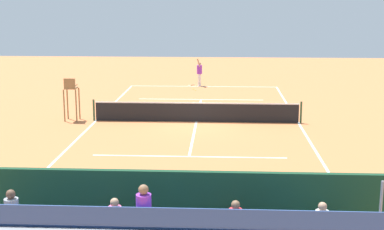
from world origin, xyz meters
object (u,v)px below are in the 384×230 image
object	(u,v)px
tennis_ball_near	(193,89)
tennis_net	(196,112)
courtside_bench	(263,218)
tennis_player	(199,71)
tennis_racket	(190,85)
umpire_chair	(71,95)
tennis_ball_far	(195,90)

from	to	relation	value
tennis_ball_near	tennis_net	bearing A→B (deg)	93.90
courtside_bench	tennis_player	xyz separation A→B (m)	(2.59, -24.44, 0.46)
tennis_player	tennis_racket	size ratio (longest dim) A/B	3.55
umpire_chair	tennis_racket	size ratio (longest dim) A/B	3.94
tennis_player	tennis_net	bearing A→B (deg)	91.57
umpire_chair	tennis_racket	bearing A→B (deg)	-114.60
tennis_racket	tennis_ball_far	distance (m)	2.08
umpire_chair	tennis_ball_far	world-z (taller)	umpire_chair
tennis_player	tennis_ball_far	world-z (taller)	tennis_player
umpire_chair	tennis_player	xyz separation A→B (m)	(-5.89, -11.21, -0.30)
umpire_chair	courtside_bench	distance (m)	15.73
umpire_chair	tennis_ball_near	xyz separation A→B (m)	(-5.54, -9.75, -1.28)
tennis_racket	tennis_ball_near	world-z (taller)	tennis_ball_near
tennis_net	tennis_ball_far	size ratio (longest dim) A/B	156.06
courtside_bench	tennis_ball_near	distance (m)	23.17
tennis_net	tennis_player	world-z (taller)	tennis_player
umpire_chair	tennis_ball_far	bearing A→B (deg)	-121.43
tennis_player	tennis_ball_near	size ratio (longest dim) A/B	29.18
tennis_net	umpire_chair	distance (m)	6.25
tennis_player	tennis_racket	xyz separation A→B (m)	(0.69, -0.15, -1.00)
courtside_bench	tennis_ball_far	bearing A→B (deg)	-83.00
tennis_player	tennis_racket	world-z (taller)	tennis_player
tennis_ball_far	tennis_net	bearing A→B (deg)	93.01
courtside_bench	tennis_player	bearing A→B (deg)	-83.95
umpire_chair	tennis_player	bearing A→B (deg)	-117.74
tennis_ball_far	tennis_player	bearing A→B (deg)	-95.63
tennis_player	tennis_ball_near	bearing A→B (deg)	76.31
tennis_net	courtside_bench	size ratio (longest dim) A/B	5.72
umpire_chair	tennis_racket	world-z (taller)	umpire_chair
courtside_bench	tennis_racket	size ratio (longest dim) A/B	3.32
courtside_bench	tennis_ball_far	xyz separation A→B (m)	(2.77, -22.57, -0.53)
courtside_bench	tennis_ball_near	xyz separation A→B (m)	(2.95, -22.98, -0.53)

